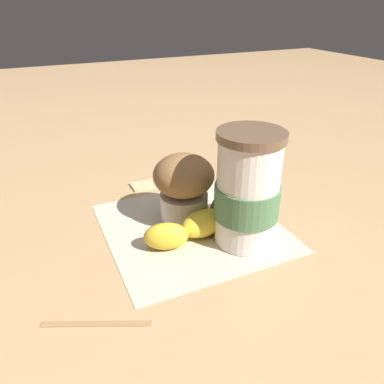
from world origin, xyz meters
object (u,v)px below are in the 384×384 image
(coffee_cup, at_px, (247,192))
(muffin, at_px, (187,184))
(sugar_packet, at_px, (146,184))
(banana, at_px, (200,221))

(coffee_cup, height_order, muffin, coffee_cup)
(coffee_cup, relative_size, sugar_packet, 2.99)
(banana, height_order, sugar_packet, banana)
(coffee_cup, xyz_separation_m, sugar_packet, (0.06, -0.21, -0.07))
(coffee_cup, bearing_deg, sugar_packet, -72.64)
(muffin, distance_m, banana, 0.06)
(muffin, relative_size, sugar_packet, 1.95)
(coffee_cup, distance_m, banana, 0.08)
(banana, xyz_separation_m, sugar_packet, (0.02, -0.17, -0.02))
(coffee_cup, distance_m, sugar_packet, 0.23)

